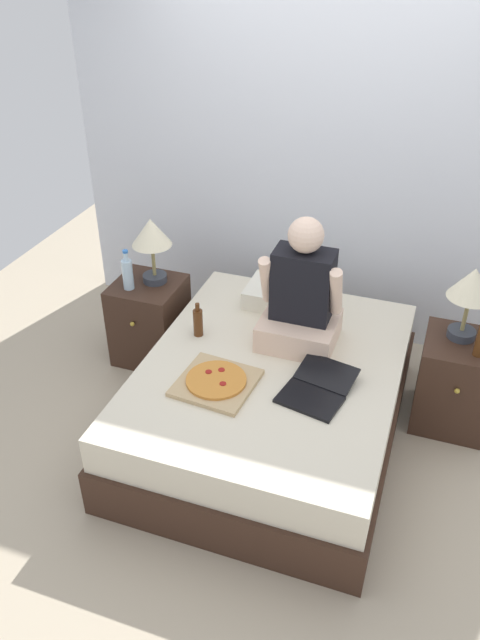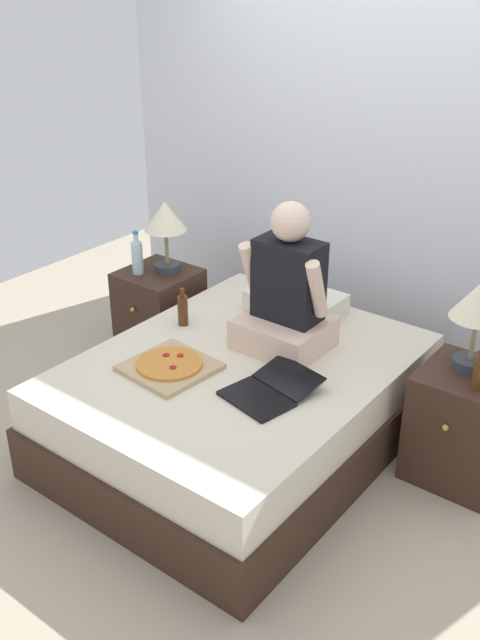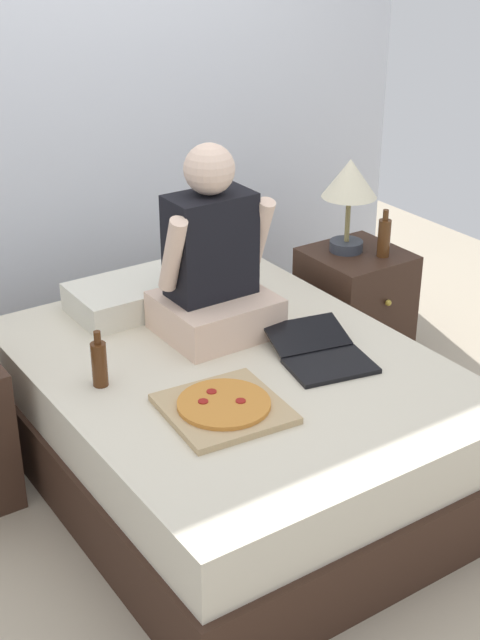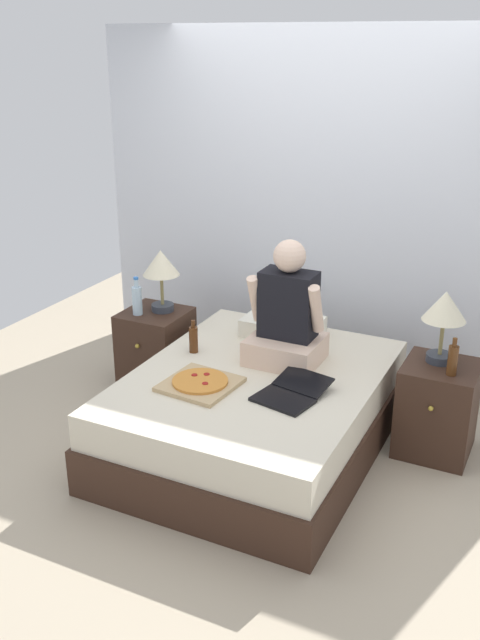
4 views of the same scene
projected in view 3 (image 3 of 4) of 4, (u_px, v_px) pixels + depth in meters
name	position (u px, v px, depth m)	size (l,w,h in m)	color
ground_plane	(235.00, 470.00, 3.65)	(5.67, 5.67, 0.00)	tan
wall_back	(78.00, 107.00, 4.06)	(3.67, 0.12, 2.50)	silver
bed	(234.00, 419.00, 3.54)	(1.45, 1.86, 0.51)	#382319
nightstand_right	(354.00, 308.00, 4.38)	(0.44, 0.47, 0.58)	#382319
lamp_on_right_nightstand	(350.00, 185.00, 4.13)	(0.26, 0.26, 0.45)	#333842
beer_bottle	(384.00, 237.00, 4.17)	(0.06, 0.06, 0.23)	#512D14
pillow	(133.00, 296.00, 3.84)	(0.52, 0.34, 0.12)	silver
person_seated	(213.00, 266.00, 3.55)	(0.47, 0.40, 0.78)	beige
laptop	(323.00, 355.00, 3.43)	(0.40, 0.47, 0.07)	black
pizza_box	(224.00, 407.00, 3.10)	(0.43, 0.43, 0.05)	tan
beer_bottle_on_bed	(99.00, 363.00, 3.23)	(0.06, 0.06, 0.22)	#4C2811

